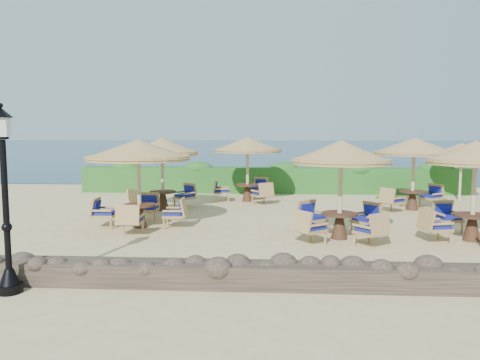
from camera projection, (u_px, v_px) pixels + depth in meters
The scene contains 12 objects.
ground at pixel (274, 223), 14.87m from camera, with size 120.00×120.00×0.00m, color #CEBA82.
sea at pixel (270, 147), 84.35m from camera, with size 160.00×160.00×0.00m, color #0A2545.
hedge at pixel (272, 180), 21.95m from camera, with size 18.00×0.90×1.20m, color #1C511A.
stone_wall at pixel (277, 276), 8.69m from camera, with size 15.00×0.65×0.44m, color brown.
lamp_post at pixel (6, 208), 8.25m from camera, with size 0.44×0.44×3.31m.
extra_parasol at pixel (462, 149), 19.32m from camera, with size 2.30×2.30×2.41m.
cafe_set_0 at pixel (138, 165), 13.93m from camera, with size 3.14×3.14×2.65m.
cafe_set_1 at pixel (341, 173), 12.45m from camera, with size 2.67×2.67×2.65m.
cafe_set_2 at pixel (475, 176), 12.22m from camera, with size 2.89×2.89×2.65m.
cafe_set_3 at pixel (162, 156), 16.97m from camera, with size 2.66×2.66×2.65m.
cafe_set_4 at pixel (248, 155), 19.20m from camera, with size 2.84×2.83×2.65m.
cafe_set_5 at pixel (414, 155), 17.06m from camera, with size 2.97×2.97×2.65m.
Camera 1 is at (-0.16, -14.68, 2.90)m, focal length 35.00 mm.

